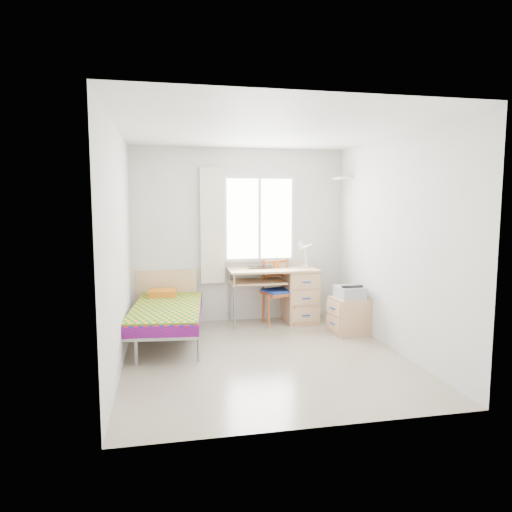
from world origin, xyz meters
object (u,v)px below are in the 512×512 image
(bed, at_px, (167,310))
(printer, at_px, (349,292))
(chair, at_px, (278,288))
(desk, at_px, (295,293))
(cabinet, at_px, (349,316))

(bed, distance_m, printer, 2.46)
(bed, bearing_deg, chair, 23.65)
(chair, height_order, printer, chair)
(desk, height_order, cabinet, desk)
(desk, distance_m, chair, 0.30)
(cabinet, bearing_deg, bed, 167.51)
(cabinet, distance_m, printer, 0.34)
(chair, height_order, cabinet, chair)
(chair, bearing_deg, desk, -8.46)
(bed, xyz_separation_m, printer, (2.45, -0.21, 0.19))
(cabinet, bearing_deg, printer, -128.41)
(chair, bearing_deg, bed, -177.90)
(desk, bearing_deg, cabinet, -53.98)
(bed, height_order, cabinet, bed)
(bed, distance_m, chair, 1.72)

